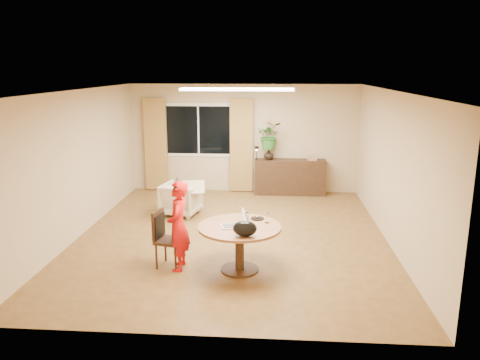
# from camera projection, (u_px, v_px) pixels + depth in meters

# --- Properties ---
(floor) EXTENTS (6.50, 6.50, 0.00)m
(floor) POSITION_uv_depth(u_px,v_px,m) (232.00, 236.00, 8.47)
(floor) COLOR brown
(floor) RESTS_ON ground
(ceiling) EXTENTS (6.50, 6.50, 0.00)m
(ceiling) POSITION_uv_depth(u_px,v_px,m) (231.00, 91.00, 7.86)
(ceiling) COLOR white
(ceiling) RESTS_ON wall_back
(wall_back) EXTENTS (5.50, 0.00, 5.50)m
(wall_back) POSITION_uv_depth(u_px,v_px,m) (244.00, 139.00, 11.32)
(wall_back) COLOR tan
(wall_back) RESTS_ON floor
(wall_left) EXTENTS (0.00, 6.50, 6.50)m
(wall_left) POSITION_uv_depth(u_px,v_px,m) (79.00, 164.00, 8.36)
(wall_left) COLOR tan
(wall_left) RESTS_ON floor
(wall_right) EXTENTS (0.00, 6.50, 6.50)m
(wall_right) POSITION_uv_depth(u_px,v_px,m) (392.00, 169.00, 7.97)
(wall_right) COLOR tan
(wall_right) RESTS_ON floor
(window) EXTENTS (1.70, 0.03, 1.30)m
(window) POSITION_uv_depth(u_px,v_px,m) (198.00, 130.00, 11.33)
(window) COLOR white
(window) RESTS_ON wall_back
(curtain_left) EXTENTS (0.55, 0.08, 2.25)m
(curtain_left) POSITION_uv_depth(u_px,v_px,m) (156.00, 145.00, 11.41)
(curtain_left) COLOR olive
(curtain_left) RESTS_ON wall_back
(curtain_right) EXTENTS (0.55, 0.08, 2.25)m
(curtain_right) POSITION_uv_depth(u_px,v_px,m) (241.00, 146.00, 11.26)
(curtain_right) COLOR olive
(curtain_right) RESTS_ON wall_back
(ceiling_panel) EXTENTS (2.20, 0.35, 0.05)m
(ceiling_panel) POSITION_uv_depth(u_px,v_px,m) (237.00, 89.00, 9.03)
(ceiling_panel) COLOR white
(ceiling_panel) RESTS_ON ceiling
(dining_table) EXTENTS (1.23, 1.23, 0.70)m
(dining_table) POSITION_uv_depth(u_px,v_px,m) (240.00, 236.00, 6.93)
(dining_table) COLOR brown
(dining_table) RESTS_ON floor
(dining_chair) EXTENTS (0.50, 0.47, 0.88)m
(dining_chair) POSITION_uv_depth(u_px,v_px,m) (170.00, 239.00, 7.09)
(dining_chair) COLOR black
(dining_chair) RESTS_ON floor
(child) EXTENTS (0.51, 0.35, 1.36)m
(child) POSITION_uv_depth(u_px,v_px,m) (178.00, 226.00, 6.96)
(child) COLOR red
(child) RESTS_ON floor
(laptop) EXTENTS (0.44, 0.35, 0.26)m
(laptop) POSITION_uv_depth(u_px,v_px,m) (234.00, 218.00, 6.84)
(laptop) COLOR #B7B7BC
(laptop) RESTS_ON dining_table
(tumbler) EXTENTS (0.08, 0.08, 0.11)m
(tumbler) POSITION_uv_depth(u_px,v_px,m) (246.00, 216.00, 7.18)
(tumbler) COLOR white
(tumbler) RESTS_ON dining_table
(wine_glass) EXTENTS (0.07, 0.07, 0.19)m
(wine_glass) POSITION_uv_depth(u_px,v_px,m) (267.00, 217.00, 7.01)
(wine_glass) COLOR white
(wine_glass) RESTS_ON dining_table
(pot_lid) EXTENTS (0.21, 0.21, 0.03)m
(pot_lid) POSITION_uv_depth(u_px,v_px,m) (257.00, 218.00, 7.20)
(pot_lid) COLOR white
(pot_lid) RESTS_ON dining_table
(handbag) EXTENTS (0.35, 0.22, 0.22)m
(handbag) POSITION_uv_depth(u_px,v_px,m) (245.00, 229.00, 6.44)
(handbag) COLOR black
(handbag) RESTS_ON dining_table
(armchair) EXTENTS (0.85, 0.87, 0.67)m
(armchair) POSITION_uv_depth(u_px,v_px,m) (181.00, 199.00, 9.67)
(armchair) COLOR beige
(armchair) RESTS_ON floor
(throw) EXTENTS (0.53, 0.61, 0.03)m
(throw) POSITION_uv_depth(u_px,v_px,m) (193.00, 183.00, 9.50)
(throw) COLOR beige
(throw) RESTS_ON armchair
(sideboard) EXTENTS (1.68, 0.41, 0.84)m
(sideboard) POSITION_uv_depth(u_px,v_px,m) (290.00, 177.00, 11.21)
(sideboard) COLOR black
(sideboard) RESTS_ON floor
(vase) EXTENTS (0.28, 0.28, 0.25)m
(vase) POSITION_uv_depth(u_px,v_px,m) (269.00, 154.00, 11.12)
(vase) COLOR black
(vase) RESTS_ON sideboard
(bouquet) EXTENTS (0.61, 0.53, 0.66)m
(bouquet) POSITION_uv_depth(u_px,v_px,m) (270.00, 135.00, 11.01)
(bouquet) COLOR #306525
(bouquet) RESTS_ON vase
(book_stack) EXTENTS (0.22, 0.16, 0.09)m
(book_stack) POSITION_uv_depth(u_px,v_px,m) (312.00, 158.00, 11.06)
(book_stack) COLOR #99704D
(book_stack) RESTS_ON sideboard
(desk_lamp) EXTENTS (0.14, 0.14, 0.34)m
(desk_lamp) POSITION_uv_depth(u_px,v_px,m) (257.00, 153.00, 11.08)
(desk_lamp) COLOR black
(desk_lamp) RESTS_ON sideboard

